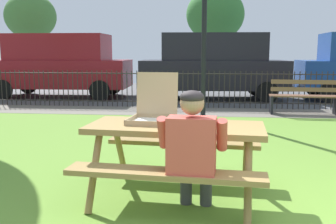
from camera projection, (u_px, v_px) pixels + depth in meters
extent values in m
cube|color=olive|center=(264.00, 179.00, 4.54)|extent=(28.00, 11.50, 0.02)
cube|color=slate|center=(234.00, 112.00, 9.50)|extent=(28.00, 1.40, 0.01)
cube|color=#515154|center=(225.00, 93.00, 13.94)|extent=(28.00, 7.65, 0.01)
cube|color=olive|center=(176.00, 128.00, 3.88)|extent=(1.86, 0.91, 0.06)
cube|color=olive|center=(164.00, 174.00, 3.35)|extent=(1.82, 0.43, 0.05)
cube|color=olive|center=(184.00, 142.00, 4.51)|extent=(1.82, 0.43, 0.05)
cylinder|color=olive|center=(94.00, 172.00, 3.68)|extent=(0.11, 0.44, 0.74)
cylinder|color=olive|center=(120.00, 150.00, 4.48)|extent=(0.11, 0.44, 0.74)
cylinder|color=olive|center=(248.00, 181.00, 3.41)|extent=(0.11, 0.44, 0.74)
cylinder|color=olive|center=(246.00, 156.00, 4.21)|extent=(0.11, 0.44, 0.74)
cube|color=tan|center=(152.00, 122.00, 4.00)|extent=(0.51, 0.51, 0.01)
cube|color=silver|center=(152.00, 121.00, 4.00)|extent=(0.47, 0.47, 0.00)
cube|color=tan|center=(146.00, 123.00, 3.78)|extent=(0.46, 0.06, 0.04)
cube|color=tan|center=(157.00, 116.00, 4.21)|extent=(0.46, 0.06, 0.04)
cube|color=tan|center=(131.00, 119.00, 4.04)|extent=(0.06, 0.46, 0.04)
cube|color=tan|center=(173.00, 120.00, 3.95)|extent=(0.06, 0.46, 0.04)
cube|color=tan|center=(157.00, 93.00, 4.19)|extent=(0.47, 0.11, 0.46)
pyramid|color=#F1D562|center=(193.00, 122.00, 3.98)|extent=(0.19, 0.21, 0.01)
cube|color=tan|center=(196.00, 120.00, 4.07)|extent=(0.17, 0.07, 0.02)
cylinder|color=#3D3D3D|center=(186.00, 182.00, 3.77)|extent=(0.12, 0.12, 0.44)
cylinder|color=#3D3D3D|center=(183.00, 164.00, 3.52)|extent=(0.19, 0.43, 0.15)
cylinder|color=#3D3D3D|center=(206.00, 184.00, 3.73)|extent=(0.12, 0.12, 0.44)
cylinder|color=#3D3D3D|center=(205.00, 166.00, 3.49)|extent=(0.19, 0.43, 0.15)
cube|color=#CC4C3F|center=(191.00, 147.00, 3.27)|extent=(0.44, 0.25, 0.52)
cylinder|color=#CC4C3F|center=(163.00, 133.00, 3.34)|extent=(0.11, 0.22, 0.31)
cylinder|color=#CC4C3F|center=(222.00, 135.00, 3.25)|extent=(0.11, 0.22, 0.31)
sphere|color=tan|center=(192.00, 103.00, 3.22)|extent=(0.21, 0.21, 0.21)
ellipsoid|color=#2B2425|center=(192.00, 97.00, 3.21)|extent=(0.21, 0.20, 0.12)
cylinder|color=#2D2823|center=(233.00, 74.00, 10.04)|extent=(20.45, 0.03, 0.03)
cylinder|color=#2D2823|center=(232.00, 103.00, 10.16)|extent=(20.45, 0.03, 0.03)
cylinder|color=#2D2823|center=(2.00, 87.00, 10.74)|extent=(0.02, 0.02, 1.00)
cylinder|color=#2D2823|center=(6.00, 88.00, 10.73)|extent=(0.02, 0.02, 1.00)
cylinder|color=#2D2823|center=(11.00, 88.00, 10.71)|extent=(0.02, 0.02, 1.00)
cylinder|color=#2D2823|center=(16.00, 88.00, 10.70)|extent=(0.02, 0.02, 1.00)
cylinder|color=#2D2823|center=(20.00, 88.00, 10.69)|extent=(0.02, 0.02, 1.00)
cylinder|color=#2D2823|center=(25.00, 88.00, 10.67)|extent=(0.02, 0.02, 1.00)
cylinder|color=#2D2823|center=(30.00, 88.00, 10.66)|extent=(0.02, 0.02, 1.00)
cylinder|color=#2D2823|center=(35.00, 88.00, 10.64)|extent=(0.02, 0.02, 1.00)
cylinder|color=#2D2823|center=(39.00, 88.00, 10.63)|extent=(0.02, 0.02, 1.00)
cylinder|color=#2D2823|center=(44.00, 88.00, 10.62)|extent=(0.02, 0.02, 1.00)
cylinder|color=#2D2823|center=(49.00, 88.00, 10.60)|extent=(0.02, 0.02, 1.00)
cylinder|color=#2D2823|center=(54.00, 88.00, 10.59)|extent=(0.02, 0.02, 1.00)
cylinder|color=#2D2823|center=(58.00, 88.00, 10.58)|extent=(0.02, 0.02, 1.00)
cylinder|color=#2D2823|center=(63.00, 88.00, 10.56)|extent=(0.02, 0.02, 1.00)
cylinder|color=#2D2823|center=(68.00, 88.00, 10.55)|extent=(0.02, 0.02, 1.00)
cylinder|color=#2D2823|center=(73.00, 88.00, 10.54)|extent=(0.02, 0.02, 1.00)
cylinder|color=#2D2823|center=(78.00, 88.00, 10.52)|extent=(0.02, 0.02, 1.00)
cylinder|color=#2D2823|center=(83.00, 88.00, 10.51)|extent=(0.02, 0.02, 1.00)
cylinder|color=#2D2823|center=(88.00, 88.00, 10.49)|extent=(0.02, 0.02, 1.00)
cylinder|color=#2D2823|center=(92.00, 88.00, 10.48)|extent=(0.02, 0.02, 1.00)
cylinder|color=#2D2823|center=(97.00, 88.00, 10.47)|extent=(0.02, 0.02, 1.00)
cylinder|color=#2D2823|center=(102.00, 88.00, 10.45)|extent=(0.02, 0.02, 1.00)
cylinder|color=#2D2823|center=(107.00, 89.00, 10.44)|extent=(0.02, 0.02, 1.00)
cylinder|color=#2D2823|center=(112.00, 89.00, 10.43)|extent=(0.02, 0.02, 1.00)
cylinder|color=#2D2823|center=(117.00, 89.00, 10.41)|extent=(0.02, 0.02, 1.00)
cylinder|color=#2D2823|center=(122.00, 89.00, 10.40)|extent=(0.02, 0.02, 1.00)
cylinder|color=#2D2823|center=(127.00, 89.00, 10.39)|extent=(0.02, 0.02, 1.00)
cylinder|color=#2D2823|center=(132.00, 89.00, 10.37)|extent=(0.02, 0.02, 1.00)
cylinder|color=#2D2823|center=(137.00, 89.00, 10.36)|extent=(0.02, 0.02, 1.00)
cylinder|color=#2D2823|center=(142.00, 89.00, 10.34)|extent=(0.02, 0.02, 1.00)
cylinder|color=#2D2823|center=(147.00, 89.00, 10.33)|extent=(0.02, 0.02, 1.00)
cylinder|color=#2D2823|center=(152.00, 89.00, 10.32)|extent=(0.02, 0.02, 1.00)
cylinder|color=#2D2823|center=(157.00, 89.00, 10.30)|extent=(0.02, 0.02, 1.00)
cylinder|color=#2D2823|center=(162.00, 89.00, 10.29)|extent=(0.02, 0.02, 1.00)
cylinder|color=#2D2823|center=(167.00, 89.00, 10.28)|extent=(0.02, 0.02, 1.00)
cylinder|color=#2D2823|center=(172.00, 89.00, 10.26)|extent=(0.02, 0.02, 1.00)
cylinder|color=#2D2823|center=(178.00, 89.00, 10.25)|extent=(0.02, 0.02, 1.00)
cylinder|color=#2D2823|center=(183.00, 89.00, 10.24)|extent=(0.02, 0.02, 1.00)
cylinder|color=#2D2823|center=(188.00, 89.00, 10.22)|extent=(0.02, 0.02, 1.00)
cylinder|color=#2D2823|center=(193.00, 89.00, 10.21)|extent=(0.02, 0.02, 1.00)
cylinder|color=#2D2823|center=(198.00, 89.00, 10.19)|extent=(0.02, 0.02, 1.00)
cylinder|color=#2D2823|center=(203.00, 89.00, 10.18)|extent=(0.02, 0.02, 1.00)
cylinder|color=#2D2823|center=(209.00, 90.00, 10.17)|extent=(0.02, 0.02, 1.00)
cylinder|color=#2D2823|center=(214.00, 90.00, 10.15)|extent=(0.02, 0.02, 1.00)
cylinder|color=#2D2823|center=(219.00, 90.00, 10.14)|extent=(0.02, 0.02, 1.00)
cylinder|color=#2D2823|center=(224.00, 90.00, 10.13)|extent=(0.02, 0.02, 1.00)
cylinder|color=#2D2823|center=(230.00, 90.00, 10.11)|extent=(0.02, 0.02, 1.00)
cylinder|color=#2D2823|center=(235.00, 90.00, 10.10)|extent=(0.02, 0.02, 1.00)
cylinder|color=#2D2823|center=(240.00, 90.00, 10.09)|extent=(0.02, 0.02, 1.00)
cylinder|color=#2D2823|center=(245.00, 90.00, 10.07)|extent=(0.02, 0.02, 1.00)
cylinder|color=#2D2823|center=(251.00, 90.00, 10.06)|extent=(0.02, 0.02, 1.00)
cylinder|color=#2D2823|center=(256.00, 90.00, 10.04)|extent=(0.02, 0.02, 1.00)
cylinder|color=#2D2823|center=(261.00, 90.00, 10.03)|extent=(0.02, 0.02, 1.00)
cylinder|color=#2D2823|center=(267.00, 90.00, 10.02)|extent=(0.02, 0.02, 1.00)
cylinder|color=#2D2823|center=(272.00, 90.00, 10.00)|extent=(0.02, 0.02, 1.00)
cylinder|color=#2D2823|center=(277.00, 90.00, 9.99)|extent=(0.02, 0.02, 1.00)
cylinder|color=#2D2823|center=(283.00, 90.00, 9.98)|extent=(0.02, 0.02, 1.00)
cylinder|color=#2D2823|center=(288.00, 90.00, 9.96)|extent=(0.02, 0.02, 1.00)
cylinder|color=#2D2823|center=(294.00, 90.00, 9.95)|extent=(0.02, 0.02, 1.00)
cylinder|color=#2D2823|center=(299.00, 90.00, 9.94)|extent=(0.02, 0.02, 1.00)
cylinder|color=#2D2823|center=(305.00, 90.00, 9.92)|extent=(0.02, 0.02, 1.00)
cylinder|color=#2D2823|center=(310.00, 91.00, 9.91)|extent=(0.02, 0.02, 1.00)
cylinder|color=#2D2823|center=(316.00, 91.00, 9.89)|extent=(0.02, 0.02, 1.00)
cylinder|color=#2D2823|center=(321.00, 91.00, 9.88)|extent=(0.02, 0.02, 1.00)
cylinder|color=#2D2823|center=(327.00, 91.00, 9.87)|extent=(0.02, 0.02, 1.00)
cylinder|color=#2D2823|center=(332.00, 91.00, 9.85)|extent=(0.02, 0.02, 1.00)
cube|color=brown|center=(302.00, 95.00, 9.33)|extent=(1.60, 0.20, 0.04)
cube|color=brown|center=(303.00, 96.00, 9.20)|extent=(1.60, 0.20, 0.04)
cube|color=brown|center=(304.00, 97.00, 9.06)|extent=(1.60, 0.20, 0.04)
cube|color=brown|center=(305.00, 90.00, 8.97)|extent=(1.60, 0.16, 0.11)
cube|color=brown|center=(306.00, 82.00, 8.94)|extent=(1.60, 0.16, 0.11)
cube|color=black|center=(336.00, 106.00, 9.06)|extent=(0.08, 0.44, 0.44)
cube|color=black|center=(271.00, 105.00, 9.30)|extent=(0.08, 0.44, 0.44)
cylinder|color=black|center=(204.00, 38.00, 8.74)|extent=(0.12, 0.12, 3.64)
cube|color=maroon|center=(60.00, 73.00, 12.61)|extent=(4.64, 1.95, 0.90)
cube|color=maroon|center=(59.00, 47.00, 12.47)|extent=(3.24, 1.69, 0.84)
cube|color=#262D38|center=(90.00, 47.00, 12.40)|extent=(0.08, 1.56, 0.71)
cylinder|color=black|center=(100.00, 91.00, 11.66)|extent=(0.64, 0.13, 0.64)
cylinder|color=black|center=(113.00, 85.00, 13.48)|extent=(0.64, 0.13, 0.64)
cylinder|color=black|center=(2.00, 90.00, 11.90)|extent=(0.64, 0.13, 0.64)
cylinder|color=black|center=(28.00, 85.00, 13.71)|extent=(0.64, 0.13, 0.64)
cube|color=black|center=(213.00, 74.00, 12.12)|extent=(4.68, 2.06, 0.90)
cube|color=black|center=(213.00, 47.00, 11.98)|extent=(3.28, 1.77, 0.84)
cube|color=#262D38|center=(246.00, 47.00, 11.93)|extent=(0.12, 1.56, 0.71)
cylinder|color=black|center=(267.00, 92.00, 11.21)|extent=(0.64, 0.14, 0.64)
cylinder|color=black|center=(256.00, 87.00, 13.02)|extent=(0.64, 0.14, 0.64)
cylinder|color=black|center=(163.00, 92.00, 11.36)|extent=(0.64, 0.14, 0.64)
cylinder|color=black|center=(166.00, 86.00, 13.18)|extent=(0.64, 0.14, 0.64)
cylinder|color=black|center=(330.00, 93.00, 11.03)|extent=(0.64, 0.14, 0.64)
cylinder|color=black|center=(315.00, 87.00, 12.83)|extent=(0.64, 0.14, 0.64)
cylinder|color=brown|center=(33.00, 58.00, 20.34)|extent=(0.46, 0.46, 2.37)
ellipsoid|color=#477B36|center=(31.00, 16.00, 20.00)|extent=(2.68, 2.68, 2.41)
cylinder|color=brown|center=(214.00, 59.00, 19.40)|extent=(0.37, 0.37, 2.27)
ellipsoid|color=#387832|center=(215.00, 15.00, 19.05)|extent=(2.93, 2.93, 2.64)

